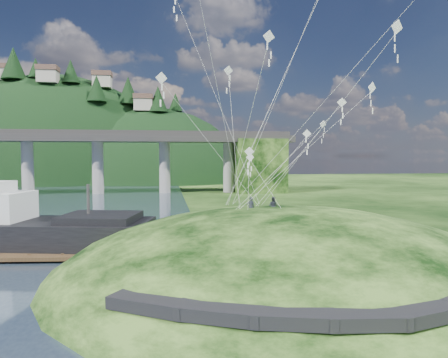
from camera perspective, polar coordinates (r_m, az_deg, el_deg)
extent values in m
plane|color=black|center=(28.04, -6.55, -15.22)|extent=(320.00, 320.00, 0.00)
ellipsoid|color=black|center=(31.66, 8.57, -15.92)|extent=(36.00, 32.00, 13.00)
cube|color=black|center=(19.83, -10.37, -17.04)|extent=(4.32, 3.62, 0.71)
cube|color=black|center=(18.39, -0.68, -18.44)|extent=(4.10, 2.97, 0.61)
cube|color=black|center=(18.12, 9.76, -18.86)|extent=(3.85, 2.37, 0.62)
cube|color=black|center=(18.85, 19.38, -18.24)|extent=(3.62, 1.83, 0.66)
cube|color=black|center=(20.49, 26.88, -16.60)|extent=(3.82, 2.27, 0.68)
cylinder|color=gray|center=(101.53, -26.25, 1.61)|extent=(2.60, 2.60, 13.00)
cylinder|color=gray|center=(97.88, -17.58, 1.75)|extent=(2.60, 2.60, 13.00)
cylinder|color=gray|center=(96.61, -8.47, 1.85)|extent=(2.60, 2.60, 13.00)
cylinder|color=gray|center=(97.81, 0.65, 1.90)|extent=(2.60, 2.60, 13.00)
cube|color=black|center=(99.26, 4.94, 1.91)|extent=(12.00, 11.00, 13.00)
ellipsoid|color=black|center=(158.25, -22.66, -2.35)|extent=(96.00, 68.00, 88.00)
ellipsoid|color=black|center=(145.87, -9.95, -4.19)|extent=(76.00, 56.00, 72.00)
cone|color=black|center=(152.55, -27.86, 14.40)|extent=(8.01, 8.01, 10.54)
cone|color=black|center=(149.64, -25.31, 14.16)|extent=(4.97, 4.97, 6.54)
cone|color=black|center=(144.66, -21.06, 14.16)|extent=(5.83, 5.83, 7.67)
cone|color=black|center=(137.14, -17.73, 12.25)|extent=(6.47, 6.47, 8.51)
cone|color=black|center=(142.88, -13.54, 12.21)|extent=(7.13, 7.13, 9.38)
cone|color=black|center=(136.96, -9.41, 11.22)|extent=(6.56, 6.56, 8.63)
cone|color=black|center=(142.50, -6.96, 10.85)|extent=(4.88, 4.88, 6.42)
cube|color=#BDB4A2|center=(156.78, -29.22, 12.84)|extent=(6.00, 5.00, 4.00)
cube|color=brown|center=(157.27, -29.24, 13.81)|extent=(6.40, 5.40, 1.60)
cube|color=#BDB4A2|center=(143.82, -23.85, 13.19)|extent=(6.00, 5.00, 4.00)
cube|color=brown|center=(144.32, -23.88, 14.25)|extent=(6.40, 5.40, 1.60)
cube|color=#BDB4A2|center=(146.35, -17.00, 13.11)|extent=(6.00, 5.00, 4.00)
cube|color=brown|center=(146.84, -17.01, 14.15)|extent=(6.40, 5.40, 1.60)
cube|color=#BDB4A2|center=(137.82, -11.46, 10.32)|extent=(6.00, 5.00, 4.00)
cube|color=brown|center=(138.18, -11.47, 11.43)|extent=(6.40, 5.40, 1.60)
cube|color=black|center=(42.41, -27.11, -7.20)|extent=(25.19, 11.60, 2.88)
cube|color=black|center=(38.75, -17.26, -5.30)|extent=(7.65, 6.80, 0.66)
cylinder|color=#2D2B2B|center=(38.97, -18.82, -3.14)|extent=(0.27, 0.27, 3.32)
cube|color=#362516|center=(36.97, -22.08, -10.21)|extent=(13.18, 3.38, 0.33)
cylinder|color=#362516|center=(38.04, -26.10, -10.28)|extent=(0.28, 0.28, 0.93)
cylinder|color=#362516|center=(37.02, -22.07, -10.56)|extent=(0.28, 0.28, 0.93)
cylinder|color=#362516|center=(36.19, -17.83, -10.79)|extent=(0.28, 0.28, 0.93)
cylinder|color=#362516|center=(35.56, -13.40, -10.97)|extent=(0.28, 0.28, 0.93)
imported|color=#262933|center=(30.80, 3.84, -2.54)|extent=(0.69, 0.52, 1.69)
imported|color=#262933|center=(31.57, 7.03, -2.50)|extent=(0.93, 0.91, 1.52)
cube|color=white|center=(38.30, 11.76, 6.36)|extent=(0.79, 0.29, 0.81)
cube|color=white|center=(38.27, 11.75, 5.50)|extent=(0.11, 0.03, 0.47)
cube|color=white|center=(38.25, 11.74, 4.64)|extent=(0.11, 0.03, 0.47)
cube|color=white|center=(38.24, 11.73, 3.77)|extent=(0.11, 0.03, 0.47)
cube|color=white|center=(38.87, 13.96, 7.62)|extent=(0.71, 0.30, 0.72)
cube|color=white|center=(38.83, 13.95, 6.84)|extent=(0.09, 0.08, 0.43)
cube|color=white|center=(38.80, 13.94, 6.06)|extent=(0.09, 0.08, 0.43)
cube|color=white|center=(38.78, 13.93, 5.28)|extent=(0.09, 0.08, 0.43)
cube|color=white|center=(25.14, 23.49, 19.27)|extent=(0.77, 0.24, 0.77)
cube|color=white|center=(24.99, 23.46, 18.05)|extent=(0.10, 0.07, 0.46)
cube|color=white|center=(24.86, 23.43, 16.81)|extent=(0.10, 0.07, 0.46)
cube|color=white|center=(24.73, 23.40, 15.56)|extent=(0.10, 0.07, 0.46)
cube|color=white|center=(35.88, -6.91, 23.83)|extent=(0.11, 0.04, 0.51)
cube|color=white|center=(35.67, -6.91, 22.89)|extent=(0.11, 0.04, 0.51)
cube|color=white|center=(35.47, -6.90, 21.95)|extent=(0.11, 0.04, 0.51)
cube|color=white|center=(31.58, 0.63, 15.24)|extent=(0.73, 0.24, 0.71)
cube|color=white|center=(31.48, 0.63, 14.32)|extent=(0.09, 0.06, 0.42)
cube|color=white|center=(31.39, 0.62, 13.39)|extent=(0.09, 0.06, 0.42)
cube|color=white|center=(31.30, 0.62, 12.46)|extent=(0.09, 0.06, 0.42)
cube|color=white|center=(35.77, 20.38, 12.14)|extent=(0.85, 0.37, 0.89)
cube|color=white|center=(35.67, 20.36, 11.14)|extent=(0.11, 0.08, 0.52)
cube|color=white|center=(35.59, 20.34, 10.13)|extent=(0.11, 0.08, 0.52)
cube|color=white|center=(35.52, 20.32, 9.12)|extent=(0.11, 0.08, 0.52)
cube|color=white|center=(39.00, 16.47, 10.47)|extent=(0.81, 0.38, 0.84)
cube|color=white|center=(38.93, 16.46, 9.57)|extent=(0.11, 0.03, 0.50)
cube|color=white|center=(38.86, 16.44, 8.68)|extent=(0.11, 0.03, 0.50)
cube|color=white|center=(38.81, 16.43, 7.78)|extent=(0.11, 0.03, 0.50)
cube|color=white|center=(23.16, 6.41, 19.57)|extent=(0.68, 0.23, 0.66)
cube|color=white|center=(23.03, 6.40, 18.42)|extent=(0.09, 0.05, 0.39)
cube|color=white|center=(22.91, 6.39, 17.25)|extent=(0.09, 0.05, 0.39)
cube|color=white|center=(22.80, 6.38, 16.08)|extent=(0.09, 0.05, 0.39)
cube|color=white|center=(38.70, 3.74, 3.12)|extent=(0.78, 0.17, 0.78)
cube|color=white|center=(38.71, 3.74, 2.31)|extent=(0.10, 0.02, 0.45)
cube|color=white|center=(38.72, 3.73, 1.49)|extent=(0.10, 0.02, 0.45)
cube|color=white|center=(38.75, 3.73, 0.67)|extent=(0.10, 0.02, 0.45)
cube|color=white|center=(27.07, -8.95, 14.07)|extent=(0.77, 0.21, 0.77)
cube|color=white|center=(26.97, -8.94, 12.93)|extent=(0.10, 0.06, 0.45)
cube|color=white|center=(26.88, -8.92, 11.77)|extent=(0.10, 0.06, 0.45)
cube|color=white|center=(26.81, -8.91, 10.61)|extent=(0.10, 0.06, 0.45)
cube|color=white|center=(27.69, 3.63, 3.94)|extent=(0.67, 0.17, 0.67)
cube|color=white|center=(27.69, 3.63, 2.95)|extent=(0.09, 0.03, 0.39)
cube|color=white|center=(27.70, 3.62, 1.96)|extent=(0.09, 0.03, 0.39)
cube|color=white|center=(27.72, 3.62, 0.98)|extent=(0.09, 0.03, 0.39)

